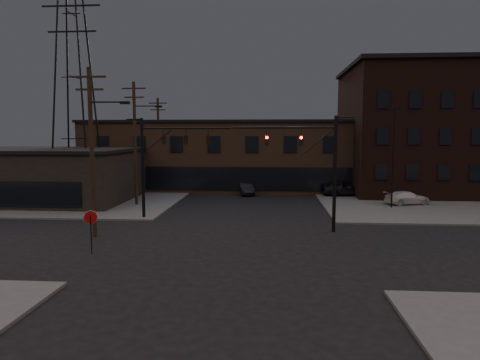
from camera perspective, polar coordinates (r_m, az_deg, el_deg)
name	(u,v)px	position (r m, az deg, el deg)	size (l,w,h in m)	color
ground	(235,247)	(26.02, -0.70, -8.93)	(140.00, 140.00, 0.00)	black
sidewalk_ne	(456,196)	(51.47, 26.87, -1.94)	(30.00, 30.00, 0.15)	#474744
sidewalk_nw	(61,192)	(53.29, -22.79, -1.50)	(30.00, 30.00, 0.15)	#474744
building_row	(254,156)	(53.13, 1.89, 3.22)	(40.00, 12.00, 8.00)	#4F392A
building_right	(445,132)	(54.74, 25.62, 5.85)	(22.00, 16.00, 14.00)	black
building_left	(50,177)	(46.82, -24.05, 0.43)	(16.00, 12.00, 5.00)	black
traffic_signal_near	(318,161)	(29.75, 10.39, 2.53)	(7.12, 0.24, 8.00)	black
traffic_signal_far	(158,156)	(34.23, -10.83, 3.13)	(7.12, 0.24, 8.00)	black
stop_sign	(91,222)	(25.66, -19.29, -5.27)	(0.72, 0.33, 2.48)	black
utility_pole_near	(93,148)	(29.41, -19.05, 4.07)	(3.70, 0.28, 11.00)	black
utility_pole_mid	(136,141)	(41.00, -13.73, 5.12)	(3.70, 0.28, 11.50)	black
utility_pole_far	(159,142)	(52.82, -10.81, 5.03)	(2.20, 0.28, 11.00)	black
transmission_tower	(74,77)	(47.84, -21.28, 12.67)	(7.00, 7.00, 25.00)	black
lot_light_a	(394,148)	(40.51, 19.79, 4.05)	(1.50, 0.28, 9.14)	black
lot_light_b	(441,146)	(47.14, 25.22, 4.08)	(1.50, 0.28, 9.14)	black
parked_car_lot_a	(344,188)	(47.14, 13.68, -1.05)	(1.91, 4.74, 1.62)	black
parked_car_lot_b	(407,198)	(43.17, 21.41, -2.23)	(1.72, 4.23, 1.23)	silver
car_crossing	(246,188)	(47.66, 0.77, -1.13)	(1.44, 4.12, 1.36)	black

